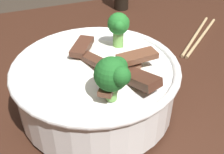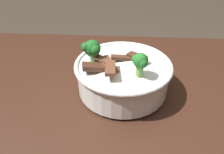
# 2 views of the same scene
# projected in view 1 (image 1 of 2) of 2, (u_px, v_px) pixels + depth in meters

# --- Properties ---
(rice_bowl) EXTENTS (0.25, 0.25, 0.14)m
(rice_bowl) POSITION_uv_depth(u_px,v_px,m) (97.00, 81.00, 0.42)
(rice_bowl) COLOR white
(rice_bowl) RESTS_ON dining_table
(chopsticks_pair) EXTENTS (0.15, 0.18, 0.01)m
(chopsticks_pair) POSITION_uv_depth(u_px,v_px,m) (199.00, 36.00, 0.65)
(chopsticks_pair) COLOR tan
(chopsticks_pair) RESTS_ON dining_table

